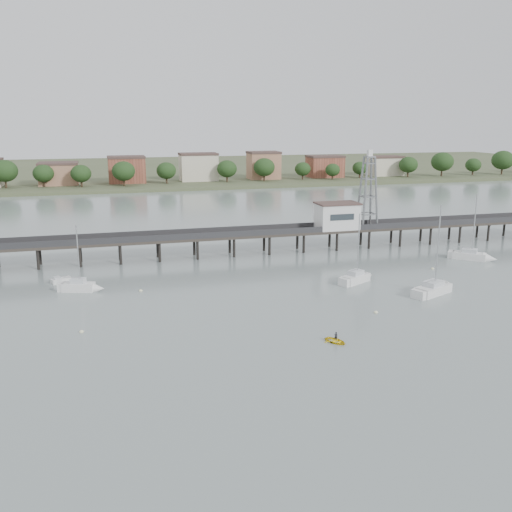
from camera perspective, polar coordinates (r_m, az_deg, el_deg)
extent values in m
plane|color=gray|center=(54.51, 8.49, -14.50)|extent=(500.00, 500.00, 0.00)
cube|color=#2D2823|center=(107.93, -4.24, 1.93)|extent=(150.00, 5.00, 0.50)
cube|color=#333335|center=(105.46, -4.00, 2.10)|extent=(150.00, 0.12, 1.10)
cube|color=#333335|center=(110.08, -4.49, 2.58)|extent=(150.00, 0.12, 1.10)
cylinder|color=black|center=(106.52, -4.02, 0.71)|extent=(0.50, 0.50, 4.40)
cylinder|color=black|center=(110.16, -4.41, 1.13)|extent=(0.50, 0.50, 4.40)
cube|color=silver|center=(114.72, 8.11, 3.93)|extent=(8.00, 5.00, 5.00)
cube|color=#4C3833|center=(114.31, 8.15, 5.24)|extent=(8.40, 5.40, 0.30)
cube|color=slate|center=(116.10, 11.30, 9.71)|extent=(1.80, 1.80, 0.30)
cube|color=silver|center=(116.06, 11.31, 10.08)|extent=(0.90, 0.90, 1.20)
cube|color=white|center=(113.01, 20.53, -0.08)|extent=(5.86, 5.56, 1.65)
cone|color=white|center=(112.75, 22.37, -0.27)|extent=(3.32, 3.31, 2.27)
cube|color=silver|center=(112.76, 20.58, 0.50)|extent=(3.14, 3.07, 0.75)
cylinder|color=#A5A8AA|center=(111.75, 21.01, 3.04)|extent=(0.18, 0.18, 10.92)
cylinder|color=#A5A8AA|center=(112.73, 20.12, 0.83)|extent=(2.62, 2.35, 0.12)
cube|color=white|center=(92.26, 9.92, -2.36)|extent=(5.58, 4.28, 1.65)
cone|color=white|center=(94.83, 11.11, -1.97)|extent=(2.89, 2.83, 2.04)
cube|color=silver|center=(91.95, 9.95, -1.65)|extent=(2.82, 2.54, 0.75)
cylinder|color=#A5A8AA|center=(91.16, 10.21, 1.16)|extent=(0.18, 0.18, 9.83)
cylinder|color=#A5A8AA|center=(91.13, 9.64, -1.42)|extent=(2.75, 1.56, 0.12)
cube|color=white|center=(89.08, 17.27, -3.36)|extent=(6.88, 4.92, 1.65)
cone|color=white|center=(92.36, 18.65, -2.87)|extent=(3.46, 3.38, 2.50)
cube|color=silver|center=(88.76, 17.32, -2.63)|extent=(3.42, 2.99, 0.75)
cylinder|color=#A5A8AA|center=(87.77, 17.74, 0.98)|extent=(0.18, 0.18, 12.03)
cylinder|color=#A5A8AA|center=(87.74, 16.96, -2.42)|extent=(3.46, 1.65, 0.12)
cube|color=white|center=(90.56, -17.32, -3.09)|extent=(5.08, 3.20, 1.65)
cone|color=white|center=(89.61, -15.54, -3.14)|extent=(2.44, 2.36, 1.84)
cube|color=silver|center=(90.25, -17.37, -2.37)|extent=(2.46, 2.05, 0.75)
cylinder|color=#A5A8AA|center=(89.14, -17.36, 0.15)|extent=(0.18, 0.18, 8.89)
cylinder|color=#A5A8AA|center=(90.37, -17.87, -2.03)|extent=(2.67, 0.96, 0.12)
cube|color=white|center=(96.19, -18.88, -2.35)|extent=(3.35, 2.47, 0.86)
cube|color=silver|center=(95.82, -19.29, -2.12)|extent=(1.37, 1.37, 0.52)
imported|color=yellow|center=(68.08, 7.97, -8.56)|extent=(2.02, 1.49, 2.79)
imported|color=black|center=(68.08, 7.97, -8.56)|extent=(0.55, 1.12, 0.26)
ellipsoid|color=#F7F8C0|center=(78.86, 11.89, -5.53)|extent=(0.56, 0.56, 0.39)
ellipsoid|color=#F7F8C0|center=(103.72, 17.24, -1.22)|extent=(0.56, 0.56, 0.39)
ellipsoid|color=#F7F8C0|center=(73.60, -17.05, -7.25)|extent=(0.56, 0.56, 0.39)
ellipsoid|color=#F7F8C0|center=(88.32, -11.46, -3.42)|extent=(0.56, 0.56, 0.39)
cube|color=#475133|center=(290.56, -11.36, 8.42)|extent=(500.00, 170.00, 1.40)
cube|color=brown|center=(228.15, -19.13, 7.89)|extent=(13.00, 10.50, 9.00)
cube|color=brown|center=(227.88, -12.80, 8.30)|extent=(13.00, 10.50, 9.00)
cube|color=brown|center=(230.81, -5.77, 8.62)|extent=(13.00, 10.50, 9.00)
cube|color=brown|center=(236.76, 0.76, 8.82)|extent=(13.00, 10.50, 9.00)
cube|color=brown|center=(245.55, 6.91, 8.89)|extent=(13.00, 10.50, 9.00)
cube|color=brown|center=(257.35, 12.77, 8.87)|extent=(13.00, 10.50, 9.00)
ellipsoid|color=#1D3616|center=(216.60, -9.98, 8.24)|extent=(8.00, 8.00, 6.80)
ellipsoid|color=#1D3616|center=(257.14, 18.02, 8.61)|extent=(8.00, 8.00, 6.80)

